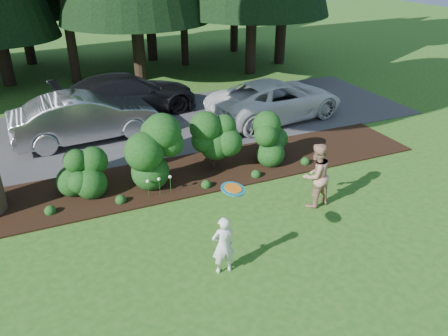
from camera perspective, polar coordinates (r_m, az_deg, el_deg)
name	(u,v)px	position (r m, az deg, el deg)	size (l,w,h in m)	color
ground	(203,244)	(9.84, -2.72, -9.90)	(80.00, 80.00, 0.00)	#275819
mulch_bed	(162,179)	(12.46, -8.08, -1.47)	(16.00, 2.50, 0.05)	black
driveway	(129,128)	(16.25, -12.26, 5.08)	(22.00, 6.00, 0.03)	#38383A
shrub_row	(188,151)	(12.21, -4.70, 2.21)	(6.53, 1.60, 1.61)	#123A11
lily_cluster	(159,180)	(11.45, -8.49, -1.54)	(0.69, 0.09, 0.57)	#123A11
car_silver_wagon	(85,117)	(15.37, -17.64, 6.35)	(1.67, 4.79, 1.58)	#B0B0B5
car_white_suv	(276,99)	(16.72, 6.83, 8.88)	(2.44, 5.29, 1.47)	white
car_dark_suv	(127,95)	(17.41, -12.52, 9.34)	(2.21, 5.42, 1.57)	black
child	(223,245)	(8.73, -0.09, -10.04)	(0.47, 0.31, 1.28)	white
adult	(316,176)	(11.03, 11.91, -0.97)	(0.82, 0.64, 1.68)	#A23B15
frisbee	(233,189)	(8.00, 1.21, -2.74)	(0.47, 0.46, 0.14)	#187788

